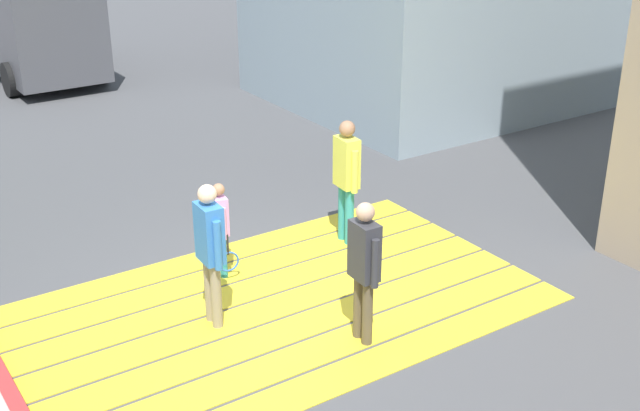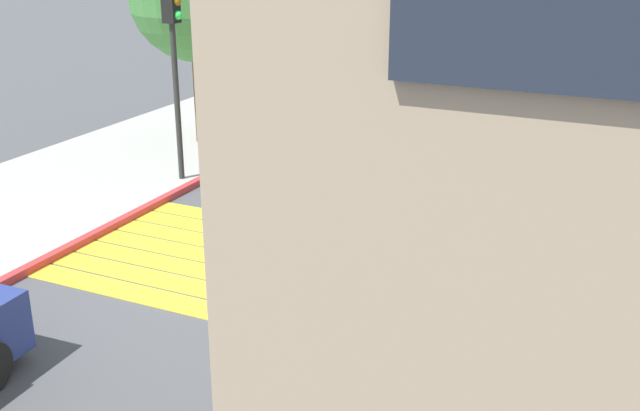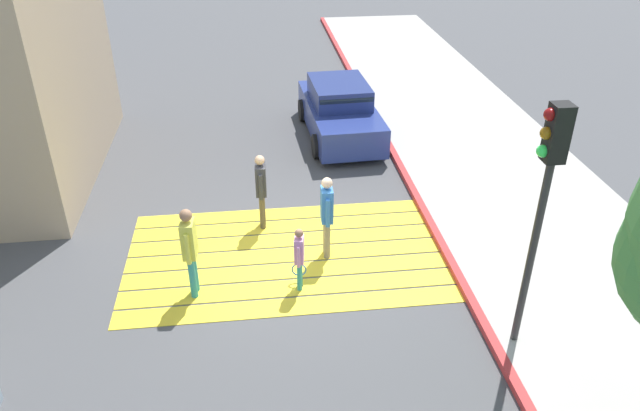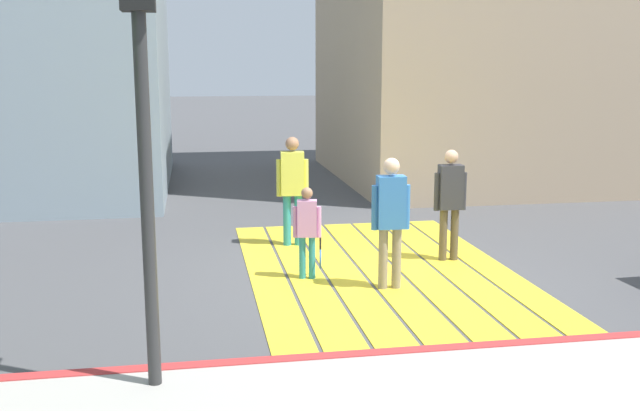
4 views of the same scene
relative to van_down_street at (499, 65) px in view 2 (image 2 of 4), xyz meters
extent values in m
plane|color=#4C4C4F|center=(-0.86, -13.17, -1.28)|extent=(120.00, 120.00, 0.00)
cube|color=yellow|center=(-0.86, -14.82, -1.27)|extent=(6.40, 0.50, 0.01)
cube|color=yellow|center=(-0.86, -14.27, -1.27)|extent=(6.40, 0.50, 0.01)
cube|color=yellow|center=(-0.86, -13.72, -1.27)|extent=(6.40, 0.50, 0.01)
cube|color=yellow|center=(-0.86, -13.17, -1.27)|extent=(6.40, 0.50, 0.01)
cube|color=yellow|center=(-0.86, -12.62, -1.27)|extent=(6.40, 0.50, 0.01)
cube|color=yellow|center=(-0.86, -12.07, -1.27)|extent=(6.40, 0.50, 0.01)
cube|color=yellow|center=(-0.86, -11.52, -1.27)|extent=(6.40, 0.50, 0.01)
cube|color=#ADA8A0|center=(-6.46, -13.17, -1.22)|extent=(4.80, 40.00, 0.12)
cube|color=#BC3333|center=(-4.11, -13.17, -1.21)|extent=(0.16, 40.00, 0.13)
cube|color=#4C4C51|center=(0.00, 0.01, 0.02)|extent=(2.13, 5.21, 2.10)
cube|color=#19232D|center=(0.02, -2.55, 0.39)|extent=(1.89, 0.07, 0.70)
cylinder|color=black|center=(-1.04, -1.61, -0.88)|extent=(0.27, 0.80, 0.80)
cylinder|color=black|center=(1.06, -1.60, -0.88)|extent=(0.27, 0.80, 0.80)
cylinder|color=black|center=(-1.06, 1.61, -0.88)|extent=(0.27, 0.80, 0.80)
cylinder|color=black|center=(1.04, 1.63, -0.88)|extent=(0.27, 0.80, 0.80)
cylinder|color=#2D2D2D|center=(-4.46, -10.13, 0.42)|extent=(0.12, 0.12, 3.40)
cube|color=black|center=(-4.46, -10.13, 2.54)|extent=(0.28, 0.28, 0.84)
sphere|color=#956310|center=(-4.30, -10.13, 2.55)|extent=(0.18, 0.18, 0.18)
sphere|color=#35FF59|center=(-4.30, -10.13, 2.28)|extent=(0.18, 0.18, 0.18)
cylinder|color=brown|center=(-5.70, -7.37, 0.02)|extent=(0.36, 0.36, 2.60)
sphere|color=#478C42|center=(-5.10, -7.67, 2.04)|extent=(1.92, 1.92, 1.92)
cylinder|color=teal|center=(0.90, -12.03, -0.85)|extent=(0.13, 0.13, 0.86)
cylinder|color=teal|center=(0.89, -12.22, -0.85)|extent=(0.13, 0.13, 0.86)
cube|color=#D8D84C|center=(0.89, -12.13, -0.06)|extent=(0.26, 0.39, 0.71)
sphere|color=#9E7051|center=(0.89, -12.13, 0.43)|extent=(0.22, 0.22, 0.22)
cylinder|color=#D8D84C|center=(0.91, -11.91, -0.13)|extent=(0.09, 0.09, 0.61)
cylinder|color=#D8D84C|center=(0.88, -12.34, -0.13)|extent=(0.09, 0.09, 0.61)
cylinder|color=brown|center=(-0.45, -14.26, -0.87)|extent=(0.12, 0.12, 0.81)
cylinder|color=brown|center=(-0.46, -14.44, -0.87)|extent=(0.12, 0.12, 0.81)
cube|color=#333338|center=(-0.45, -14.35, -0.13)|extent=(0.24, 0.36, 0.67)
sphere|color=tan|center=(-0.45, -14.35, 0.33)|extent=(0.21, 0.21, 0.21)
cylinder|color=#333338|center=(-0.45, -14.15, -0.20)|extent=(0.09, 0.09, 0.57)
cylinder|color=#333338|center=(-0.46, -14.56, -0.20)|extent=(0.09, 0.09, 0.57)
cylinder|color=gray|center=(-1.69, -12.99, -0.86)|extent=(0.13, 0.13, 0.84)
cylinder|color=gray|center=(-1.70, -13.17, -0.86)|extent=(0.13, 0.13, 0.84)
cube|color=#3372BF|center=(-1.70, -13.08, -0.09)|extent=(0.24, 0.38, 0.70)
sphere|color=beige|center=(-1.70, -13.08, 0.39)|extent=(0.22, 0.22, 0.22)
cylinder|color=#3372BF|center=(-1.69, -12.87, -0.16)|extent=(0.09, 0.09, 0.59)
cylinder|color=#3372BF|center=(-1.70, -13.29, -0.16)|extent=(0.09, 0.09, 0.59)
cylinder|color=teal|center=(-1.04, -12.00, -0.97)|extent=(0.09, 0.09, 0.62)
cylinder|color=teal|center=(-1.07, -12.13, -0.97)|extent=(0.09, 0.09, 0.62)
cube|color=#D18CC6|center=(-1.06, -12.06, -0.40)|extent=(0.21, 0.29, 0.51)
sphere|color=#9E7051|center=(-1.06, -12.06, -0.05)|extent=(0.16, 0.16, 0.16)
cylinder|color=#D18CC6|center=(-1.03, -11.90, -0.45)|extent=(0.07, 0.07, 0.44)
cylinder|color=#D18CC6|center=(-1.09, -12.22, -0.45)|extent=(0.07, 0.07, 0.44)
cylinder|color=black|center=(-1.06, -12.25, -0.75)|extent=(0.03, 0.03, 0.28)
torus|color=blue|center=(-1.06, -12.25, -0.99)|extent=(0.28, 0.07, 0.28)
camera|label=1|loc=(-5.28, -20.69, 3.84)|focal=45.62mm
camera|label=2|loc=(4.89, -23.16, 4.02)|focal=43.28mm
camera|label=3|loc=(-0.33, -2.94, 5.84)|focal=34.06mm
camera|label=4|loc=(-10.86, -10.53, 1.70)|focal=41.11mm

